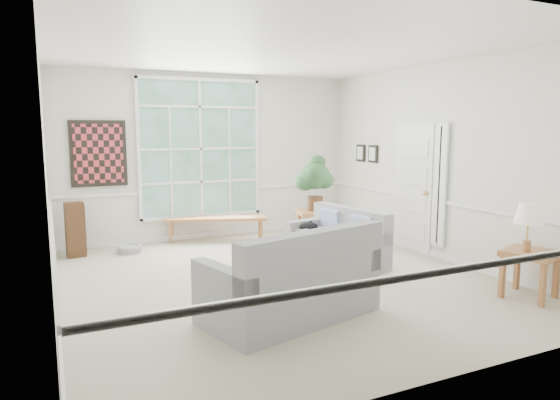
# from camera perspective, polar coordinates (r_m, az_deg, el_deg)

# --- Properties ---
(floor) EXTENTS (5.50, 6.00, 0.01)m
(floor) POSITION_cam_1_polar(r_m,az_deg,el_deg) (6.78, -0.05, -9.14)
(floor) COLOR #A9A28D
(floor) RESTS_ON ground
(ceiling) EXTENTS (5.50, 6.00, 0.02)m
(ceiling) POSITION_cam_1_polar(r_m,az_deg,el_deg) (6.55, -0.05, 16.86)
(ceiling) COLOR white
(ceiling) RESTS_ON ground
(wall_back) EXTENTS (5.50, 0.02, 3.00)m
(wall_back) POSITION_cam_1_polar(r_m,az_deg,el_deg) (9.29, -7.93, 4.92)
(wall_back) COLOR silver
(wall_back) RESTS_ON ground
(wall_front) EXTENTS (5.50, 0.02, 3.00)m
(wall_front) POSITION_cam_1_polar(r_m,az_deg,el_deg) (3.99, 18.47, 0.44)
(wall_front) COLOR silver
(wall_front) RESTS_ON ground
(wall_left) EXTENTS (0.02, 6.00, 3.00)m
(wall_left) POSITION_cam_1_polar(r_m,az_deg,el_deg) (5.89, -25.12, 2.43)
(wall_left) COLOR silver
(wall_left) RESTS_ON ground
(wall_right) EXTENTS (0.02, 6.00, 3.00)m
(wall_right) POSITION_cam_1_polar(r_m,az_deg,el_deg) (8.05, 18.04, 4.12)
(wall_right) COLOR silver
(wall_right) RESTS_ON ground
(window_back) EXTENTS (2.30, 0.08, 2.40)m
(window_back) POSITION_cam_1_polar(r_m,az_deg,el_deg) (9.19, -9.07, 5.80)
(window_back) COLOR white
(window_back) RESTS_ON wall_back
(entry_door) EXTENTS (0.08, 0.90, 2.10)m
(entry_door) POSITION_cam_1_polar(r_m,az_deg,el_deg) (8.51, 14.95, 1.40)
(entry_door) COLOR white
(entry_door) RESTS_ON floor
(door_sidelight) EXTENTS (0.08, 0.26, 1.90)m
(door_sidelight) POSITION_cam_1_polar(r_m,az_deg,el_deg) (8.03, 17.86, 1.61)
(door_sidelight) COLOR white
(door_sidelight) RESTS_ON wall_right
(wall_art) EXTENTS (0.90, 0.06, 1.10)m
(wall_art) POSITION_cam_1_polar(r_m,az_deg,el_deg) (8.86, -20.03, 5.01)
(wall_art) COLOR maroon
(wall_art) RESTS_ON wall_back
(wall_frame_near) EXTENTS (0.04, 0.26, 0.32)m
(wall_frame_near) POSITION_cam_1_polar(r_m,az_deg,el_deg) (9.37, 10.54, 5.20)
(wall_frame_near) COLOR black
(wall_frame_near) RESTS_ON wall_right
(wall_frame_far) EXTENTS (0.04, 0.26, 0.32)m
(wall_frame_far) POSITION_cam_1_polar(r_m,az_deg,el_deg) (9.70, 9.16, 5.33)
(wall_frame_far) COLOR black
(wall_frame_far) RESTS_ON wall_right
(loveseat_right) EXTENTS (1.05, 1.65, 0.83)m
(loveseat_right) POSITION_cam_1_polar(r_m,az_deg,el_deg) (7.48, 6.41, -4.22)
(loveseat_right) COLOR gray
(loveseat_right) RESTS_ON floor
(loveseat_front) EXTENTS (2.02, 1.38, 1.00)m
(loveseat_front) POSITION_cam_1_polar(r_m,az_deg,el_deg) (5.37, 1.11, -8.17)
(loveseat_front) COLOR gray
(loveseat_front) RESTS_ON floor
(coffee_table) EXTENTS (1.02, 0.66, 0.35)m
(coffee_table) POSITION_cam_1_polar(r_m,az_deg,el_deg) (6.82, -0.58, -7.43)
(coffee_table) COLOR #A06438
(coffee_table) RESTS_ON floor
(pewter_bowl) EXTENTS (0.43, 0.43, 0.08)m
(pewter_bowl) POSITION_cam_1_polar(r_m,az_deg,el_deg) (6.69, -0.88, -5.81)
(pewter_bowl) COLOR #939398
(pewter_bowl) RESTS_ON coffee_table
(window_bench) EXTENTS (1.83, 0.91, 0.42)m
(window_bench) POSITION_cam_1_polar(r_m,az_deg,el_deg) (9.11, -7.31, -3.30)
(window_bench) COLOR #A06438
(window_bench) RESTS_ON floor
(end_table) EXTENTS (0.75, 0.75, 0.61)m
(end_table) POSITION_cam_1_polar(r_m,az_deg,el_deg) (8.73, 4.09, -3.15)
(end_table) COLOR #A06438
(end_table) RESTS_ON floor
(houseplant) EXTENTS (0.70, 0.70, 0.97)m
(houseplant) POSITION_cam_1_polar(r_m,az_deg,el_deg) (8.61, 4.03, 2.01)
(houseplant) COLOR #2A532E
(houseplant) RESTS_ON end_table
(side_table) EXTENTS (0.72, 0.72, 0.58)m
(side_table) POSITION_cam_1_polar(r_m,az_deg,el_deg) (6.71, 26.61, -7.59)
(side_table) COLOR #A06438
(side_table) RESTS_ON floor
(table_lamp) EXTENTS (0.44, 0.44, 0.58)m
(table_lamp) POSITION_cam_1_polar(r_m,az_deg,el_deg) (6.53, 26.48, -2.80)
(table_lamp) COLOR white
(table_lamp) RESTS_ON side_table
(pet_bed) EXTENTS (0.42, 0.42, 0.12)m
(pet_bed) POSITION_cam_1_polar(r_m,az_deg,el_deg) (8.57, -16.83, -5.36)
(pet_bed) COLOR gray
(pet_bed) RESTS_ON floor
(floor_speaker) EXTENTS (0.30, 0.25, 0.87)m
(floor_speaker) POSITION_cam_1_polar(r_m,az_deg,el_deg) (8.49, -22.38, -3.16)
(floor_speaker) COLOR #3D2413
(floor_speaker) RESTS_ON floor
(cat) EXTENTS (0.38, 0.32, 0.15)m
(cat) POSITION_cam_1_polar(r_m,az_deg,el_deg) (7.81, 3.29, -3.03)
(cat) COLOR black
(cat) RESTS_ON loveseat_right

